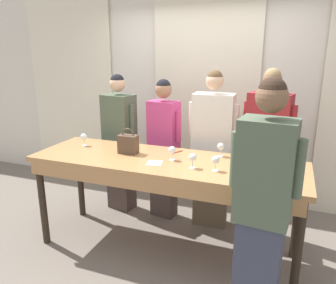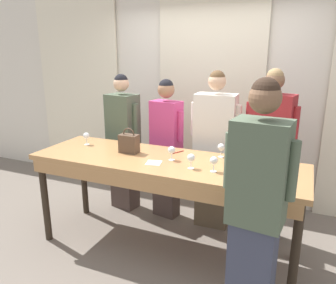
{
  "view_description": "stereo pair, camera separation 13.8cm",
  "coord_description": "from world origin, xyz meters",
  "px_view_note": "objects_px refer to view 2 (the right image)",
  "views": [
    {
      "loc": [
        1.05,
        -2.72,
        1.97
      ],
      "look_at": [
        0.0,
        0.08,
        1.12
      ],
      "focal_mm": 35.0,
      "sensor_mm": 36.0,
      "label": 1
    },
    {
      "loc": [
        1.18,
        -2.67,
        1.97
      ],
      "look_at": [
        0.0,
        0.08,
        1.12
      ],
      "focal_mm": 35.0,
      "sensor_mm": 36.0,
      "label": 2
    }
  ],
  "objects_px": {
    "tasting_bar": "(164,170)",
    "handbag": "(129,143)",
    "wine_glass_front_mid": "(221,147)",
    "wine_glass_center_right": "(214,161)",
    "host_pouring": "(256,212)",
    "wine_glass_front_left": "(86,136)",
    "wine_bottle": "(254,147)",
    "wine_glass_center_mid": "(172,150)",
    "guest_olive_jacket": "(123,142)",
    "guest_pink_top": "(166,147)",
    "guest_striped_shirt": "(268,155)",
    "guest_cream_sweater": "(214,151)",
    "wine_glass_front_right": "(240,161)",
    "wine_glass_center_left": "(191,158)"
  },
  "relations": [
    {
      "from": "wine_glass_front_mid",
      "to": "guest_pink_top",
      "type": "xyz_separation_m",
      "value": [
        -0.75,
        0.39,
        -0.19
      ]
    },
    {
      "from": "wine_bottle",
      "to": "wine_glass_front_left",
      "type": "relative_size",
      "value": 2.42
    },
    {
      "from": "guest_olive_jacket",
      "to": "wine_glass_front_left",
      "type": "bearing_deg",
      "value": -102.94
    },
    {
      "from": "wine_glass_center_right",
      "to": "guest_olive_jacket",
      "type": "relative_size",
      "value": 0.08
    },
    {
      "from": "wine_glass_front_left",
      "to": "guest_pink_top",
      "type": "xyz_separation_m",
      "value": [
        0.7,
        0.55,
        -0.19
      ]
    },
    {
      "from": "guest_pink_top",
      "to": "host_pouring",
      "type": "relative_size",
      "value": 0.91
    },
    {
      "from": "wine_glass_front_mid",
      "to": "guest_olive_jacket",
      "type": "bearing_deg",
      "value": 163.48
    },
    {
      "from": "wine_bottle",
      "to": "guest_pink_top",
      "type": "height_order",
      "value": "guest_pink_top"
    },
    {
      "from": "guest_olive_jacket",
      "to": "guest_striped_shirt",
      "type": "height_order",
      "value": "guest_striped_shirt"
    },
    {
      "from": "wine_glass_front_mid",
      "to": "guest_olive_jacket",
      "type": "distance_m",
      "value": 1.39
    },
    {
      "from": "wine_glass_center_right",
      "to": "host_pouring",
      "type": "distance_m",
      "value": 0.7
    },
    {
      "from": "guest_pink_top",
      "to": "host_pouring",
      "type": "distance_m",
      "value": 1.82
    },
    {
      "from": "wine_glass_front_left",
      "to": "wine_glass_center_left",
      "type": "distance_m",
      "value": 1.31
    },
    {
      "from": "wine_glass_front_mid",
      "to": "wine_glass_center_left",
      "type": "bearing_deg",
      "value": -111.21
    },
    {
      "from": "handbag",
      "to": "tasting_bar",
      "type": "bearing_deg",
      "value": -11.24
    },
    {
      "from": "handbag",
      "to": "wine_glass_front_mid",
      "type": "relative_size",
      "value": 1.91
    },
    {
      "from": "wine_glass_center_mid",
      "to": "guest_striped_shirt",
      "type": "relative_size",
      "value": 0.07
    },
    {
      "from": "tasting_bar",
      "to": "guest_pink_top",
      "type": "height_order",
      "value": "guest_pink_top"
    },
    {
      "from": "tasting_bar",
      "to": "wine_bottle",
      "type": "distance_m",
      "value": 0.87
    },
    {
      "from": "tasting_bar",
      "to": "handbag",
      "type": "bearing_deg",
      "value": 168.76
    },
    {
      "from": "tasting_bar",
      "to": "handbag",
      "type": "relative_size",
      "value": 10.11
    },
    {
      "from": "tasting_bar",
      "to": "wine_glass_front_right",
      "type": "distance_m",
      "value": 0.74
    },
    {
      "from": "wine_glass_center_left",
      "to": "guest_cream_sweater",
      "type": "bearing_deg",
      "value": 90.71
    },
    {
      "from": "guest_cream_sweater",
      "to": "wine_glass_front_left",
      "type": "bearing_deg",
      "value": -156.66
    },
    {
      "from": "tasting_bar",
      "to": "guest_olive_jacket",
      "type": "relative_size",
      "value": 1.53
    },
    {
      "from": "wine_bottle",
      "to": "guest_pink_top",
      "type": "xyz_separation_m",
      "value": [
        -1.04,
        0.33,
        -0.21
      ]
    },
    {
      "from": "handbag",
      "to": "guest_cream_sweater",
      "type": "bearing_deg",
      "value": 40.99
    },
    {
      "from": "wine_glass_front_right",
      "to": "guest_cream_sweater",
      "type": "xyz_separation_m",
      "value": [
        -0.41,
        0.71,
        -0.17
      ]
    },
    {
      "from": "wine_glass_center_right",
      "to": "guest_striped_shirt",
      "type": "relative_size",
      "value": 0.07
    },
    {
      "from": "wine_glass_front_mid",
      "to": "wine_glass_front_right",
      "type": "height_order",
      "value": "same"
    },
    {
      "from": "handbag",
      "to": "wine_glass_front_left",
      "type": "bearing_deg",
      "value": 173.29
    },
    {
      "from": "wine_glass_center_right",
      "to": "guest_cream_sweater",
      "type": "relative_size",
      "value": 0.08
    },
    {
      "from": "tasting_bar",
      "to": "host_pouring",
      "type": "bearing_deg",
      "value": -34.02
    },
    {
      "from": "wine_bottle",
      "to": "wine_glass_front_left",
      "type": "bearing_deg",
      "value": -172.84
    },
    {
      "from": "wine_glass_front_right",
      "to": "wine_glass_center_left",
      "type": "xyz_separation_m",
      "value": [
        -0.4,
        -0.09,
        0.0
      ]
    },
    {
      "from": "tasting_bar",
      "to": "wine_glass_front_mid",
      "type": "distance_m",
      "value": 0.59
    },
    {
      "from": "handbag",
      "to": "wine_glass_front_mid",
      "type": "bearing_deg",
      "value": 14.4
    },
    {
      "from": "wine_glass_front_right",
      "to": "wine_glass_center_right",
      "type": "bearing_deg",
      "value": -155.69
    },
    {
      "from": "tasting_bar",
      "to": "handbag",
      "type": "distance_m",
      "value": 0.46
    },
    {
      "from": "wine_glass_front_right",
      "to": "wine_glass_center_left",
      "type": "bearing_deg",
      "value": -166.77
    },
    {
      "from": "wine_glass_center_right",
      "to": "guest_olive_jacket",
      "type": "height_order",
      "value": "guest_olive_jacket"
    },
    {
      "from": "wine_glass_center_mid",
      "to": "guest_olive_jacket",
      "type": "height_order",
      "value": "guest_olive_jacket"
    },
    {
      "from": "host_pouring",
      "to": "wine_glass_front_right",
      "type": "bearing_deg",
      "value": 110.5
    },
    {
      "from": "wine_bottle",
      "to": "wine_glass_center_mid",
      "type": "relative_size",
      "value": 2.42
    },
    {
      "from": "guest_cream_sweater",
      "to": "guest_olive_jacket",
      "type": "bearing_deg",
      "value": 180.0
    },
    {
      "from": "handbag",
      "to": "wine_glass_front_left",
      "type": "xyz_separation_m",
      "value": [
        -0.57,
        0.07,
        -0.0
      ]
    },
    {
      "from": "wine_glass_front_left",
      "to": "wine_glass_center_mid",
      "type": "distance_m",
      "value": 1.05
    },
    {
      "from": "wine_bottle",
      "to": "host_pouring",
      "type": "relative_size",
      "value": 0.18
    },
    {
      "from": "guest_olive_jacket",
      "to": "wine_glass_center_left",
      "type": "bearing_deg",
      "value": -34.71
    },
    {
      "from": "guest_cream_sweater",
      "to": "guest_striped_shirt",
      "type": "xyz_separation_m",
      "value": [
        0.57,
        -0.0,
        0.03
      ]
    }
  ]
}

